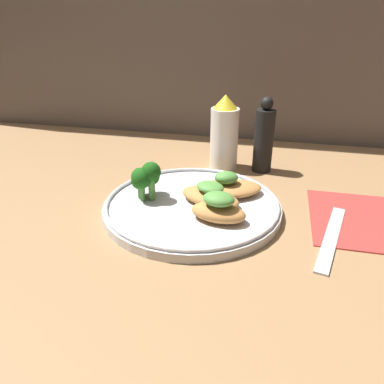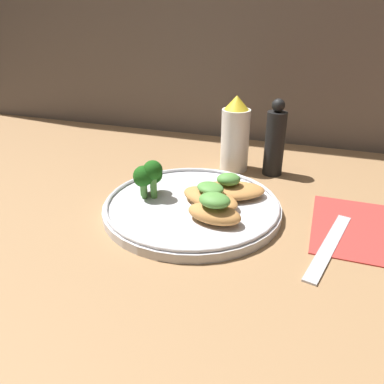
{
  "view_description": "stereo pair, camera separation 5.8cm",
  "coord_description": "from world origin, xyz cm",
  "px_view_note": "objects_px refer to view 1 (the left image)",
  "views": [
    {
      "loc": [
        11.68,
        -50.68,
        28.63
      ],
      "look_at": [
        0.0,
        0.0,
        3.4
      ],
      "focal_mm": 35.0,
      "sensor_mm": 36.0,
      "label": 1
    },
    {
      "loc": [
        17.22,
        -49.07,
        28.63
      ],
      "look_at": [
        0.0,
        0.0,
        3.4
      ],
      "focal_mm": 35.0,
      "sensor_mm": 36.0,
      "label": 2
    }
  ],
  "objects_px": {
    "broccoli_bunch": "(145,178)",
    "sauce_bottle": "(224,134)",
    "pepper_grinder": "(264,138)",
    "plate": "(192,206)"
  },
  "relations": [
    {
      "from": "plate",
      "to": "sauce_bottle",
      "type": "distance_m",
      "value": 0.21
    },
    {
      "from": "broccoli_bunch",
      "to": "pepper_grinder",
      "type": "bearing_deg",
      "value": 48.01
    },
    {
      "from": "broccoli_bunch",
      "to": "sauce_bottle",
      "type": "bearing_deg",
      "value": 63.31
    },
    {
      "from": "plate",
      "to": "pepper_grinder",
      "type": "relative_size",
      "value": 1.91
    },
    {
      "from": "broccoli_bunch",
      "to": "pepper_grinder",
      "type": "xyz_separation_m",
      "value": [
        0.17,
        0.19,
        0.02
      ]
    },
    {
      "from": "sauce_bottle",
      "to": "pepper_grinder",
      "type": "bearing_deg",
      "value": -0.0
    },
    {
      "from": "broccoli_bunch",
      "to": "sauce_bottle",
      "type": "distance_m",
      "value": 0.22
    },
    {
      "from": "plate",
      "to": "pepper_grinder",
      "type": "distance_m",
      "value": 0.23
    },
    {
      "from": "broccoli_bunch",
      "to": "pepper_grinder",
      "type": "relative_size",
      "value": 0.44
    },
    {
      "from": "broccoli_bunch",
      "to": "sauce_bottle",
      "type": "xyz_separation_m",
      "value": [
        0.1,
        0.19,
        0.02
      ]
    }
  ]
}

